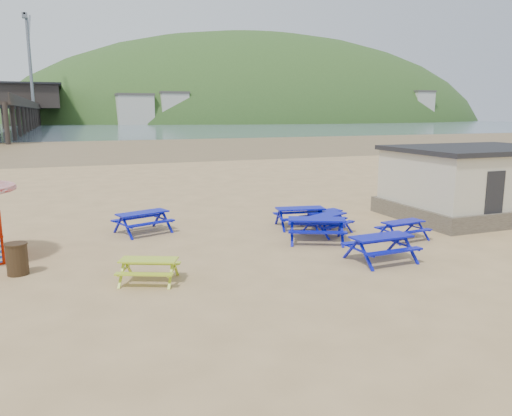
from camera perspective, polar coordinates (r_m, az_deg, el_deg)
name	(u,v)px	position (r m, az deg, el deg)	size (l,w,h in m)	color
ground	(270,242)	(18.24, 1.56, -3.93)	(400.00, 400.00, 0.00)	tan
wet_sand	(116,146)	(71.75, -15.67, 6.79)	(400.00, 400.00, 0.00)	olive
sea	(83,126)	(186.46, -19.18, 8.89)	(400.00, 400.00, 0.00)	#4C5F6D
picnic_table_blue_a	(143,222)	(20.05, -12.80, -1.62)	(2.38, 2.15, 0.83)	#071AAC
picnic_table_blue_b	(323,219)	(20.83, 7.66, -1.21)	(1.74, 1.47, 0.66)	#071AAC
picnic_table_blue_c	(327,224)	(19.66, 8.06, -1.82)	(2.23, 2.07, 0.75)	#071AAC
picnic_table_blue_d	(316,230)	(18.36, 6.92, -2.52)	(2.56, 2.36, 0.86)	#071AAC
picnic_table_blue_e	(381,248)	(16.35, 14.08, -4.51)	(2.05, 1.69, 0.83)	#071AAC
picnic_table_blue_f	(403,230)	(19.36, 16.43, -2.46)	(1.79, 1.51, 0.69)	#071AAC
picnic_table_yellow	(149,270)	(14.32, -12.13, -6.98)	(1.95, 1.79, 0.66)	#ACC120
litter_bin	(17,259)	(16.15, -25.64, -5.24)	(0.64, 0.64, 0.94)	#362115
amenity_block	(476,182)	(24.63, 23.82, 2.75)	(7.40, 5.40, 3.15)	#665B4C
pier	(27,110)	(194.83, -24.74, 10.17)	(24.00, 220.00, 39.29)	black
headland_town	(260,140)	(264.71, 0.45, 7.76)	(264.00, 144.00, 108.00)	#2D4C1E
picnic_table_blue_g	(300,218)	(20.56, 5.05, -1.09)	(2.21, 1.90, 0.82)	#071AAC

